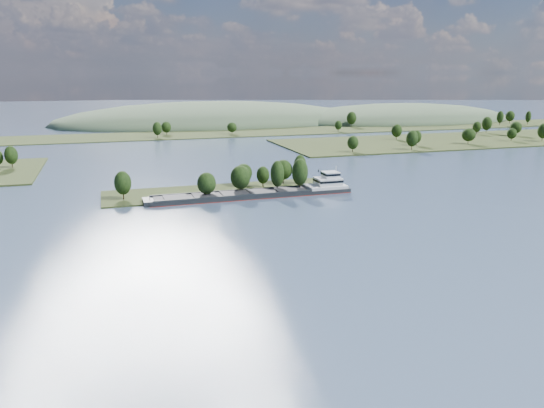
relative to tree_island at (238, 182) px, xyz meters
name	(u,v)px	position (x,y,z in m)	size (l,w,h in m)	color
ground	(262,230)	(-6.88, -58.88, -4.13)	(1800.00, 1800.00, 0.00)	#3C5068
tree_island	(238,182)	(0.00, 0.00, 0.00)	(100.00, 30.70, 15.18)	#263116
right_bank	(485,138)	(224.37, 120.49, -3.07)	(320.00, 90.00, 15.17)	#263116
back_shoreline	(175,135)	(1.00, 220.91, -3.49)	(900.00, 60.00, 15.43)	#263116
hill_east	(401,120)	(253.12, 291.12, -4.13)	(260.00, 140.00, 36.00)	#3F5439
hill_west	(213,123)	(53.12, 321.12, -4.13)	(320.00, 160.00, 44.00)	#3F5439
cargo_barge	(265,192)	(8.50, -11.60, -2.66)	(86.89, 11.63, 11.74)	black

